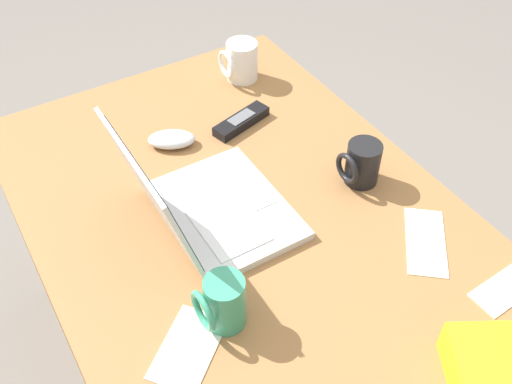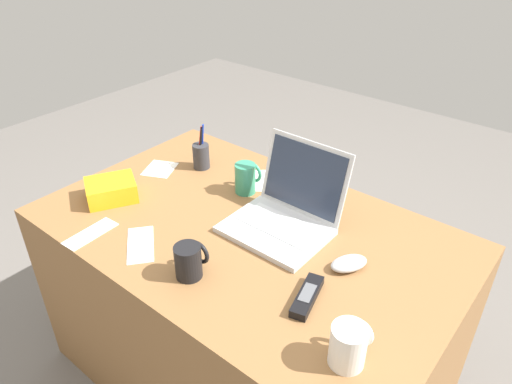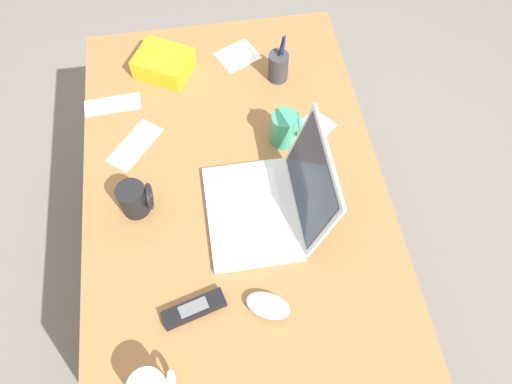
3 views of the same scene
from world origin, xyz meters
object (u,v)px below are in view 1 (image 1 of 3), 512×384
object	(u,v)px
laptop	(203,205)
snack_bag	(501,368)
coffee_mug_tall	(223,303)
coffee_mug_spare	(241,61)
coffee_mug_white	(361,164)
cordless_phone	(241,121)
computer_mouse	(172,139)

from	to	relation	value
laptop	snack_bag	bearing A→B (deg)	-155.96
coffee_mug_tall	coffee_mug_spare	xyz separation A→B (m)	(0.64, -0.41, -0.00)
coffee_mug_white	coffee_mug_tall	xyz separation A→B (m)	(-0.16, 0.43, 0.01)
laptop	cordless_phone	world-z (taller)	laptop
computer_mouse	coffee_mug_white	size ratio (longest dim) A/B	1.12
coffee_mug_white	cordless_phone	size ratio (longest dim) A/B	0.61
laptop	computer_mouse	world-z (taller)	laptop
coffee_mug_tall	coffee_mug_spare	size ratio (longest dim) A/B	1.04
coffee_mug_white	snack_bag	xyz separation A→B (m)	(-0.49, 0.10, -0.02)
coffee_mug_white	cordless_phone	distance (m)	0.33
cordless_phone	computer_mouse	bearing A→B (deg)	83.33
laptop	snack_bag	xyz separation A→B (m)	(-0.56, -0.25, -0.02)
coffee_mug_tall	cordless_phone	bearing A→B (deg)	-33.43
coffee_mug_tall	cordless_phone	distance (m)	0.56
coffee_mug_spare	snack_bag	xyz separation A→B (m)	(-0.97, 0.08, -0.02)
computer_mouse	snack_bag	distance (m)	0.84
coffee_mug_spare	cordless_phone	bearing A→B (deg)	150.03
computer_mouse	cordless_phone	distance (m)	0.18
laptop	coffee_mug_spare	bearing A→B (deg)	-38.45
cordless_phone	snack_bag	distance (m)	0.80
coffee_mug_tall	coffee_mug_spare	bearing A→B (deg)	-32.51
cordless_phone	snack_bag	bearing A→B (deg)	-178.51
coffee_mug_white	snack_bag	world-z (taller)	coffee_mug_white
coffee_mug_white	laptop	bearing A→B (deg)	79.38
laptop	coffee_mug_spare	world-z (taller)	laptop
coffee_mug_tall	snack_bag	bearing A→B (deg)	-134.90
laptop	coffee_mug_white	size ratio (longest dim) A/B	3.14
computer_mouse	coffee_mug_white	bearing A→B (deg)	-109.00
computer_mouse	coffee_mug_spare	distance (m)	0.32
computer_mouse	coffee_mug_white	world-z (taller)	coffee_mug_white
coffee_mug_white	coffee_mug_tall	distance (m)	0.46
cordless_phone	snack_bag	xyz separation A→B (m)	(-0.80, -0.02, 0.02)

